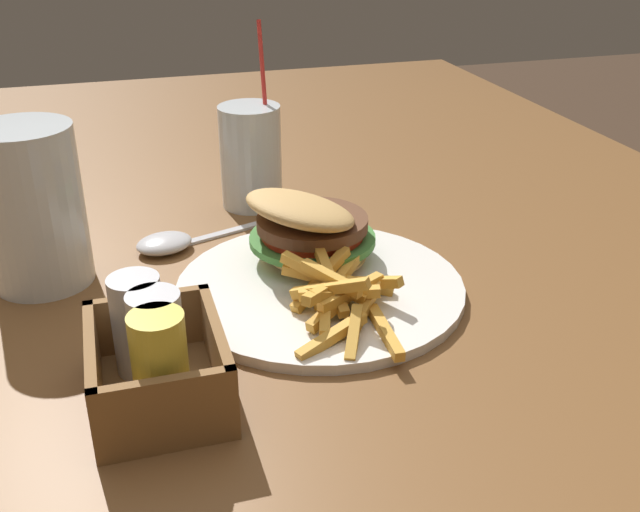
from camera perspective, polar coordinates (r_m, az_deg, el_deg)
The scene contains 6 objects.
dining_table at distance 0.83m, azimuth -5.04°, elevation -4.27°, with size 1.69×1.22×0.77m.
meal_plate_near at distance 0.72m, azimuth -0.36°, elevation -0.16°, with size 0.28×0.27×0.09m.
beer_glass at distance 0.76m, azimuth -21.00°, elevation 3.46°, with size 0.09×0.09×0.16m.
juice_glass at distance 0.90m, azimuth -5.28°, elevation 7.38°, with size 0.07×0.07×0.21m.
spoon at distance 0.81m, azimuth -11.32°, elevation 1.05°, with size 0.09×0.19×0.02m.
condiment_caddy at distance 0.57m, azimuth -12.45°, elevation -7.71°, with size 0.13×0.10×0.09m.
Camera 1 is at (-0.70, 0.13, 1.11)m, focal length 42.00 mm.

